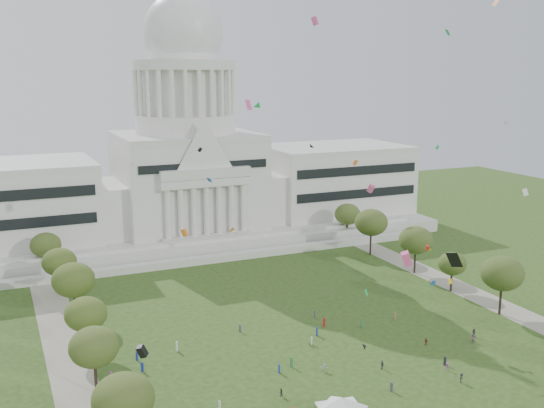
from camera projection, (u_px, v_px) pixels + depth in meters
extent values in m
plane|color=#2A4616|center=(376.00, 387.00, 110.85)|extent=(400.00, 400.00, 0.00)
cube|color=beige|center=(188.00, 229.00, 213.35)|extent=(160.00, 60.00, 4.00)
cube|color=beige|center=(220.00, 258.00, 184.03)|extent=(130.00, 3.00, 2.00)
cube|color=beige|center=(211.00, 246.00, 190.88)|extent=(140.00, 3.00, 5.00)
cube|color=silver|center=(8.00, 206.00, 187.98)|extent=(50.00, 34.00, 22.00)
cube|color=silver|center=(333.00, 180.00, 231.63)|extent=(50.00, 34.00, 22.00)
cube|color=silver|center=(106.00, 209.00, 197.91)|extent=(12.00, 26.00, 16.00)
cube|color=silver|center=(265.00, 195.00, 219.34)|extent=(12.00, 26.00, 16.00)
cube|color=silver|center=(187.00, 183.00, 209.19)|extent=(44.00, 38.00, 28.00)
cube|color=silver|center=(206.00, 183.00, 190.64)|extent=(28.00, 3.00, 2.40)
cube|color=black|center=(9.00, 210.00, 172.18)|extent=(46.00, 0.40, 11.00)
cube|color=black|center=(358.00, 182.00, 215.83)|extent=(46.00, 0.40, 11.00)
cylinder|color=silver|center=(185.00, 124.00, 205.23)|extent=(32.00, 32.00, 6.00)
cylinder|color=silver|center=(185.00, 92.00, 203.19)|extent=(28.00, 28.00, 14.00)
cylinder|color=beige|center=(184.00, 65.00, 201.46)|extent=(32.40, 32.40, 3.00)
cylinder|color=silver|center=(183.00, 47.00, 200.34)|extent=(22.00, 22.00, 8.00)
ellipsoid|color=silver|center=(183.00, 34.00, 199.52)|extent=(25.00, 25.00, 26.20)
cube|color=gray|center=(70.00, 366.00, 118.64)|extent=(8.00, 160.00, 0.04)
cube|color=gray|center=(474.00, 294.00, 156.74)|extent=(8.00, 160.00, 0.04)
ellipsoid|color=#3A4B1A|center=(123.00, 399.00, 88.88)|extent=(8.86, 8.86, 7.25)
cylinder|color=black|center=(96.00, 379.00, 107.90)|extent=(0.56, 0.56, 5.47)
ellipsoid|color=#3D4F1D|center=(94.00, 347.00, 106.72)|extent=(8.42, 8.42, 6.89)
cylinder|color=black|center=(500.00, 301.00, 143.35)|extent=(0.56, 0.56, 6.20)
ellipsoid|color=#334819|center=(502.00, 273.00, 142.00)|extent=(9.55, 9.55, 7.82)
cylinder|color=black|center=(87.00, 341.00, 123.17)|extent=(0.56, 0.56, 5.27)
ellipsoid|color=#3D5219|center=(86.00, 314.00, 122.03)|extent=(8.12, 8.12, 6.65)
cylinder|color=black|center=(451.00, 282.00, 158.87)|extent=(0.56, 0.56, 4.56)
ellipsoid|color=#374C19|center=(452.00, 264.00, 157.88)|extent=(7.01, 7.01, 5.74)
cylinder|color=black|center=(75.00, 308.00, 139.65)|extent=(0.56, 0.56, 6.03)
ellipsoid|color=#354B16|center=(73.00, 280.00, 138.34)|extent=(9.29, 9.29, 7.60)
cylinder|color=black|center=(415.00, 263.00, 172.78)|extent=(0.56, 0.56, 5.97)
ellipsoid|color=#37491B|center=(416.00, 240.00, 171.49)|extent=(9.19, 9.19, 7.52)
cylinder|color=black|center=(61.00, 284.00, 155.90)|extent=(0.56, 0.56, 5.41)
ellipsoid|color=#374B16|center=(59.00, 262.00, 154.73)|extent=(8.33, 8.33, 6.81)
cylinder|color=black|center=(371.00, 244.00, 190.27)|extent=(0.56, 0.56, 6.37)
ellipsoid|color=#38481B|center=(371.00, 222.00, 188.89)|extent=(9.82, 9.82, 8.03)
cylinder|color=black|center=(47.00, 265.00, 171.48)|extent=(0.56, 0.56, 5.32)
ellipsoid|color=#334617|center=(46.00, 245.00, 170.33)|extent=(8.19, 8.19, 6.70)
cylinder|color=black|center=(347.00, 231.00, 207.40)|extent=(0.56, 0.56, 5.47)
ellipsoid|color=#3E521F|center=(347.00, 214.00, 206.21)|extent=(8.42, 8.42, 6.89)
cylinder|color=#4C4C4C|center=(348.00, 405.00, 101.99)|extent=(0.12, 0.12, 2.69)
pyramid|color=white|center=(341.00, 403.00, 97.56)|extent=(10.31, 10.31, 2.15)
imported|color=#26262B|center=(474.00, 333.00, 131.60)|extent=(0.91, 1.01, 1.73)
imported|color=#994C8C|center=(474.00, 339.00, 128.69)|extent=(0.90, 0.63, 1.73)
imported|color=#994C8C|center=(447.00, 366.00, 116.68)|extent=(0.88, 1.14, 1.57)
imported|color=#4C4C51|center=(382.00, 365.00, 117.20)|extent=(0.59, 1.03, 1.72)
imported|color=silver|center=(325.00, 368.00, 116.16)|extent=(1.56, 1.11, 1.56)
imported|color=#26262B|center=(281.00, 392.00, 107.35)|extent=(0.77, 0.55, 1.46)
imported|color=#26262B|center=(461.00, 378.00, 112.02)|extent=(1.30, 1.12, 1.80)
imported|color=#B21E1E|center=(426.00, 341.00, 127.59)|extent=(0.75, 0.98, 1.48)
cube|color=#4C4C51|center=(392.00, 387.00, 109.04)|extent=(0.48, 0.51, 1.66)
cube|color=olive|center=(395.00, 316.00, 140.67)|extent=(0.52, 0.41, 1.73)
cube|color=silver|center=(219.00, 406.00, 102.93)|extent=(0.42, 0.50, 1.62)
cube|color=silver|center=(177.00, 346.00, 124.75)|extent=(0.51, 0.60, 1.94)
cube|color=#4C4C51|center=(240.00, 328.00, 133.99)|extent=(0.47, 0.49, 1.60)
cube|color=#994C8C|center=(111.00, 376.00, 112.78)|extent=(0.53, 0.52, 1.74)
cube|color=#4C4C51|center=(329.00, 407.00, 102.36)|extent=(0.48, 0.51, 1.65)
cube|color=#B21E1E|center=(324.00, 322.00, 136.78)|extent=(0.59, 0.58, 1.93)
cube|color=#33723F|center=(362.00, 324.00, 136.07)|extent=(0.33, 0.48, 1.68)
cube|color=#26262B|center=(445.00, 361.00, 118.69)|extent=(0.43, 0.53, 1.71)
cube|color=silver|center=(312.00, 341.00, 127.75)|extent=(0.41, 0.49, 1.60)
cube|color=#26262B|center=(336.00, 402.00, 104.01)|extent=(0.55, 0.42, 1.82)
cube|color=navy|center=(279.00, 369.00, 115.72)|extent=(0.36, 0.49, 1.70)
cube|color=navy|center=(317.00, 332.00, 132.04)|extent=(0.53, 0.58, 1.86)
cube|color=#4C4C51|center=(315.00, 314.00, 141.69)|extent=(0.33, 0.47, 1.65)
cube|color=#33723F|center=(292.00, 362.00, 117.94)|extent=(0.37, 0.55, 1.95)
cube|color=navy|center=(142.00, 367.00, 116.24)|extent=(0.55, 0.54, 1.80)
cube|color=navy|center=(137.00, 356.00, 120.73)|extent=(0.45, 0.54, 1.75)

